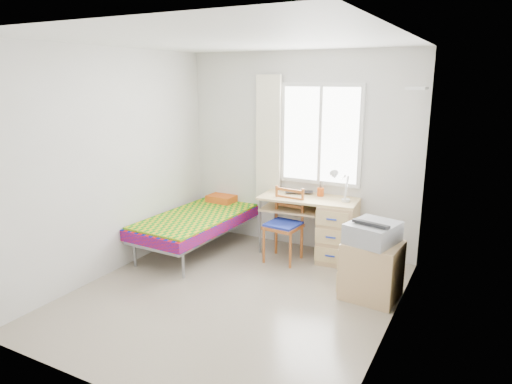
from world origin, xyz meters
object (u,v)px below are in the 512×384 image
(bed, at_px, (202,218))
(cabinet, at_px, (371,270))
(chair, at_px, (285,220))
(printer, at_px, (373,232))
(desk, at_px, (333,228))

(bed, height_order, cabinet, bed)
(chair, distance_m, printer, 1.33)
(cabinet, bearing_deg, chair, 161.66)
(desk, relative_size, cabinet, 2.11)
(desk, xyz_separation_m, printer, (0.69, -0.80, 0.30))
(printer, bearing_deg, chair, 170.83)
(desk, distance_m, printer, 1.10)
(bed, height_order, desk, bed)
(bed, relative_size, chair, 2.14)
(cabinet, bearing_deg, bed, 175.50)
(bed, relative_size, cabinet, 3.27)
(desk, relative_size, chair, 1.38)
(chair, bearing_deg, bed, -168.25)
(bed, relative_size, desk, 1.55)
(desk, xyz_separation_m, chair, (-0.53, -0.29, 0.10))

